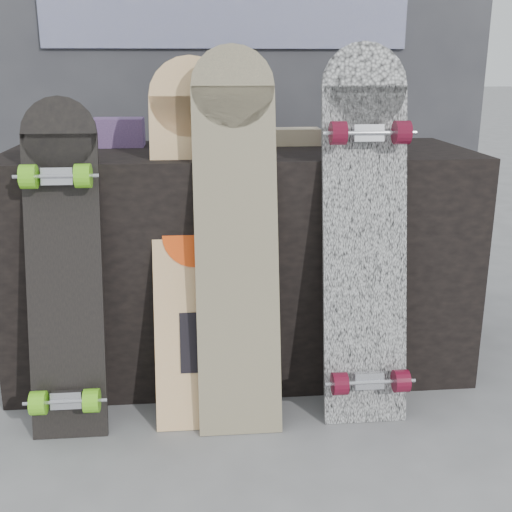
{
  "coord_description": "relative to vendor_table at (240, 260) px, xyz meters",
  "views": [
    {
      "loc": [
        -0.15,
        -1.73,
        1.09
      ],
      "look_at": [
        0.03,
        0.2,
        0.5
      ],
      "focal_mm": 45.0,
      "sensor_mm": 36.0,
      "label": 1
    }
  ],
  "objects": [
    {
      "name": "longboard_geisha",
      "position": [
        -0.16,
        -0.28,
        0.19
      ],
      "size": [
        0.26,
        0.37,
        1.12
      ],
      "rotation": [
        -0.31,
        0.0,
        0.0
      ],
      "color": "beige",
      "rests_on": "ground"
    },
    {
      "name": "vendor_table",
      "position": [
        0.0,
        0.0,
        0.0
      ],
      "size": [
        1.6,
        0.6,
        0.8
      ],
      "primitive_type": "cube",
      "color": "black",
      "rests_on": "ground"
    },
    {
      "name": "longboard_celtic",
      "position": [
        -0.04,
        -0.35,
        0.21
      ],
      "size": [
        0.25,
        0.31,
        1.15
      ],
      "rotation": [
        -0.25,
        0.0,
        0.0
      ],
      "color": "beige",
      "rests_on": "ground"
    },
    {
      "name": "merch_box_purple",
      "position": [
        -0.43,
        0.14,
        0.45
      ],
      "size": [
        0.18,
        0.12,
        0.1
      ],
      "primitive_type": "cube",
      "color": "#453063",
      "rests_on": "vendor_table"
    },
    {
      "name": "merch_box_small",
      "position": [
        0.41,
        0.05,
        0.46
      ],
      "size": [
        0.14,
        0.14,
        0.12
      ],
      "primitive_type": "cube",
      "color": "#453063",
      "rests_on": "vendor_table"
    },
    {
      "name": "merch_box_flat",
      "position": [
        0.19,
        0.12,
        0.43
      ],
      "size": [
        0.22,
        0.1,
        0.06
      ],
      "primitive_type": "cube",
      "color": "#D1B78C",
      "rests_on": "vendor_table"
    },
    {
      "name": "booth",
      "position": [
        0.0,
        0.85,
        0.7
      ],
      "size": [
        2.4,
        0.22,
        2.2
      ],
      "color": "#343338",
      "rests_on": "ground"
    },
    {
      "name": "longboard_cascadia",
      "position": [
        0.36,
        -0.37,
        0.2
      ],
      "size": [
        0.26,
        0.31,
        1.15
      ],
      "rotation": [
        -0.2,
        0.0,
        0.0
      ],
      "color": "white",
      "rests_on": "ground"
    },
    {
      "name": "skateboard_dark",
      "position": [
        -0.55,
        -0.37,
        0.11
      ],
      "size": [
        0.22,
        0.31,
        1.0
      ],
      "rotation": [
        -0.23,
        0.0,
        0.0
      ],
      "color": "black",
      "rests_on": "ground"
    },
    {
      "name": "ground",
      "position": [
        0.0,
        -0.5,
        -0.4
      ],
      "size": [
        60.0,
        60.0,
        0.0
      ],
      "primitive_type": "plane",
      "color": "slate",
      "rests_on": "ground"
    }
  ]
}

